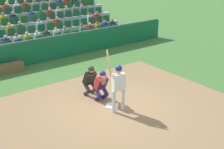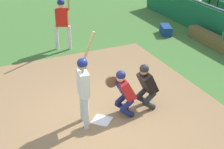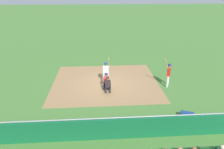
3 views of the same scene
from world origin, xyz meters
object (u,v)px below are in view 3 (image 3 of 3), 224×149
(equipment_duffel_bag, at_px, (187,115))
(on_deck_batter, at_px, (169,72))
(home_plate_umpire, at_px, (108,84))
(catcher_crouching, at_px, (106,80))
(water_bottle_on_bench, at_px, (154,121))
(batter_at_plate, at_px, (106,70))
(dugout_bench, at_px, (157,126))
(home_plate_marker, at_px, (106,84))

(equipment_duffel_bag, relative_size, on_deck_batter, 0.32)
(home_plate_umpire, xyz_separation_m, on_deck_batter, (4.76, 0.73, 0.48))
(catcher_crouching, xyz_separation_m, water_bottle_on_bench, (2.33, -5.16, -0.14))
(on_deck_batter, bearing_deg, catcher_crouching, -179.45)
(batter_at_plate, xyz_separation_m, dugout_bench, (2.55, -6.16, -0.87))
(dugout_bench, relative_size, equipment_duffel_bag, 3.94)
(home_plate_marker, height_order, catcher_crouching, catcher_crouching)
(home_plate_marker, xyz_separation_m, catcher_crouching, (0.05, -0.60, 0.69))
(catcher_crouching, height_order, water_bottle_on_bench, catcher_crouching)
(dugout_bench, distance_m, water_bottle_on_bench, 0.42)
(home_plate_umpire, distance_m, on_deck_batter, 4.84)
(home_plate_umpire, distance_m, dugout_bench, 5.13)
(home_plate_marker, distance_m, catcher_crouching, 0.92)
(catcher_crouching, bearing_deg, water_bottle_on_bench, -65.74)
(home_plate_marker, distance_m, dugout_bench, 6.31)
(batter_at_plate, distance_m, on_deck_batter, 4.90)
(catcher_crouching, distance_m, water_bottle_on_bench, 5.66)
(catcher_crouching, distance_m, home_plate_umpire, 0.69)
(dugout_bench, xyz_separation_m, equipment_duffel_bag, (2.08, 0.89, -0.04))
(dugout_bench, xyz_separation_m, water_bottle_on_bench, (-0.24, -0.02, 0.35))
(home_plate_marker, height_order, on_deck_batter, on_deck_batter)
(home_plate_marker, relative_size, equipment_duffel_bag, 0.57)
(equipment_duffel_bag, bearing_deg, catcher_crouching, 156.70)
(home_plate_marker, xyz_separation_m, on_deck_batter, (4.86, -0.55, 1.16))
(batter_at_plate, bearing_deg, catcher_crouching, -90.59)
(home_plate_umpire, relative_size, water_bottle_on_bench, 5.03)
(home_plate_umpire, distance_m, equipment_duffel_bag, 5.83)
(batter_at_plate, bearing_deg, equipment_duffel_bag, -48.67)
(catcher_crouching, height_order, on_deck_batter, on_deck_batter)
(home_plate_umpire, bearing_deg, catcher_crouching, 94.91)
(water_bottle_on_bench, relative_size, on_deck_batter, 0.11)
(catcher_crouching, xyz_separation_m, on_deck_batter, (4.82, 0.05, 0.47))
(water_bottle_on_bench, bearing_deg, on_deck_batter, 64.46)
(water_bottle_on_bench, bearing_deg, equipment_duffel_bag, 21.57)
(on_deck_batter, bearing_deg, equipment_duffel_bag, -92.31)
(home_plate_marker, bearing_deg, home_plate_umpire, -85.32)
(water_bottle_on_bench, bearing_deg, dugout_bench, 5.37)
(home_plate_umpire, xyz_separation_m, water_bottle_on_bench, (2.27, -4.48, -0.13))
(dugout_bench, height_order, on_deck_batter, on_deck_batter)
(equipment_duffel_bag, distance_m, on_deck_batter, 4.41)
(home_plate_marker, relative_size, batter_at_plate, 0.19)
(batter_at_plate, relative_size, equipment_duffel_bag, 2.95)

